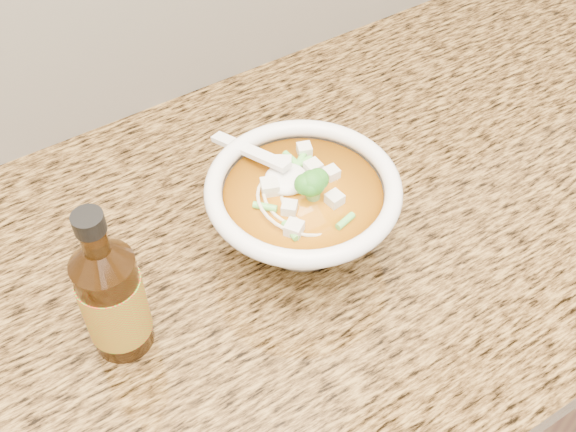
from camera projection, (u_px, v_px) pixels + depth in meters
counter_slab at (132, 322)px, 0.81m from camera, size 4.00×0.68×0.04m
soup_bowl at (302, 212)px, 0.83m from camera, size 0.22×0.25×0.12m
hot_sauce_bottle at (112, 298)px, 0.72m from camera, size 0.07×0.07×0.20m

